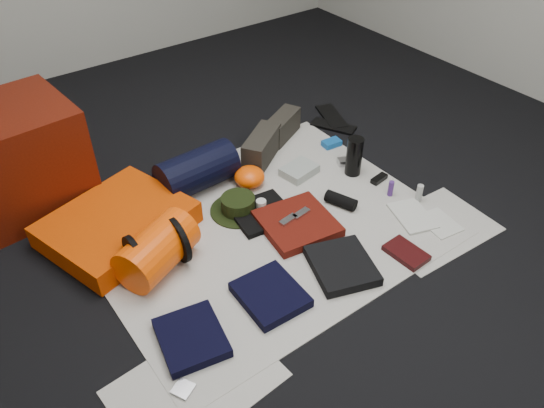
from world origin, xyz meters
TOP-DOWN VIEW (x-y plane):
  - floor at (0.00, 0.00)m, footprint 4.50×4.50m
  - newspaper_mat at (0.00, 0.00)m, footprint 1.60×1.30m
  - newspaper_sheet_front_left at (-0.70, -0.55)m, footprint 0.61×0.44m
  - newspaper_sheet_front_right at (0.65, -0.50)m, footprint 0.60×0.43m
  - red_cabinet at (-0.87, 0.87)m, footprint 0.67×0.57m
  - sleeping_pad at (-0.59, 0.37)m, footprint 0.74×0.67m
  - stuff_sack at (-0.53, 0.05)m, footprint 0.41×0.34m
  - sack_strap_left at (-0.63, 0.05)m, footprint 0.02×0.22m
  - sack_strap_right at (-0.43, 0.05)m, footprint 0.03×0.22m
  - navy_duffel at (-0.10, 0.46)m, footprint 0.42×0.23m
  - boonie_brim at (-0.04, 0.17)m, footprint 0.32×0.32m
  - boonie_crown at (-0.04, 0.17)m, footprint 0.17×0.17m
  - hiking_boot_left at (0.33, 0.48)m, footprint 0.33×0.28m
  - hiking_boot_right at (0.57, 0.60)m, footprint 0.30×0.22m
  - flip_flop_left at (0.90, 0.50)m, footprint 0.22×0.29m
  - flip_flop_right at (0.97, 0.60)m, footprint 0.21×0.33m
  - trousers_navy_a at (-0.62, -0.38)m, footprint 0.29×0.31m
  - trousers_navy_b at (-0.25, -0.39)m, footprint 0.25×0.29m
  - trousers_charcoal at (0.11, -0.44)m, footprint 0.34×0.36m
  - black_tshirt at (0.04, 0.07)m, footprint 0.31×0.29m
  - red_shirt at (0.12, -0.10)m, footprint 0.38×0.38m
  - orange_stuff_sack at (0.13, 0.31)m, footprint 0.19×0.19m
  - first_aid_pouch at (0.41, 0.24)m, footprint 0.21×0.17m
  - water_bottle at (0.65, 0.07)m, footprint 0.11×0.11m
  - speaker at (0.40, -0.10)m, footprint 0.12×0.17m
  - compact_camera at (0.68, 0.15)m, footprint 0.10×0.08m
  - cyan_case at (0.74, 0.35)m, footprint 0.11×0.08m
  - toiletry_purple at (0.67, -0.19)m, footprint 0.04×0.04m
  - toiletry_clear at (0.75, -0.31)m, footprint 0.04×0.04m
  - paperback_book at (0.40, -0.55)m, footprint 0.13×0.19m
  - map_booklet at (0.63, -0.38)m, footprint 0.23×0.28m
  - map_printout at (0.70, -0.50)m, footprint 0.18×0.21m
  - sunglasses at (0.71, -0.07)m, footprint 0.11×0.06m
  - key_cluster at (-0.75, -0.55)m, footprint 0.09×0.09m
  - tape_roll at (0.06, 0.10)m, footprint 0.05×0.05m
  - energy_bar_a at (0.08, -0.08)m, footprint 0.10×0.05m
  - energy_bar_b at (0.16, -0.08)m, footprint 0.10×0.05m

SIDE VIEW (x-z plane):
  - floor at x=0.00m, z-range -0.02..0.00m
  - newspaper_sheet_front_left at x=-0.70m, z-range 0.00..0.00m
  - newspaper_sheet_front_right at x=0.65m, z-range 0.00..0.00m
  - newspaper_mat at x=0.00m, z-range 0.00..0.01m
  - flip_flop_left at x=0.90m, z-range 0.00..0.02m
  - flip_flop_right at x=0.97m, z-range 0.00..0.02m
  - map_printout at x=0.70m, z-range 0.01..0.01m
  - boonie_brim at x=-0.04m, z-range 0.01..0.01m
  - key_cluster at x=-0.75m, z-range 0.01..0.02m
  - map_booklet at x=0.63m, z-range 0.01..0.02m
  - sunglasses at x=0.71m, z-range 0.01..0.03m
  - paperback_book at x=0.40m, z-range 0.01..0.03m
  - black_tshirt at x=0.04m, z-range 0.01..0.03m
  - cyan_case at x=0.74m, z-range 0.01..0.04m
  - compact_camera at x=0.68m, z-range 0.01..0.04m
  - trousers_navy_a at x=-0.62m, z-range 0.01..0.05m
  - trousers_navy_b at x=-0.25m, z-range 0.01..0.05m
  - red_shirt at x=0.12m, z-range 0.01..0.05m
  - trousers_charcoal at x=0.11m, z-range 0.01..0.05m
  - first_aid_pouch at x=0.41m, z-range 0.01..0.05m
  - speaker at x=0.40m, z-range 0.01..0.07m
  - toiletry_purple at x=0.67m, z-range 0.01..0.09m
  - boonie_crown at x=-0.04m, z-range 0.01..0.09m
  - tape_roll at x=0.06m, z-range 0.03..0.07m
  - toiletry_clear at x=0.75m, z-range 0.01..0.10m
  - energy_bar_a at x=0.08m, z-range 0.05..0.06m
  - energy_bar_b at x=0.16m, z-range 0.05..0.06m
  - orange_stuff_sack at x=0.13m, z-range 0.01..0.11m
  - sleeping_pad at x=-0.59m, z-range 0.01..0.12m
  - hiking_boot_right at x=0.57m, z-range 0.01..0.15m
  - hiking_boot_left at x=0.33m, z-range 0.01..0.17m
  - stuff_sack at x=-0.53m, z-range 0.01..0.22m
  - navy_duffel at x=-0.10m, z-range 0.01..0.22m
  - sack_strap_left at x=-0.63m, z-range 0.01..0.22m
  - sack_strap_right at x=-0.43m, z-range 0.01..0.22m
  - water_bottle at x=0.65m, z-range 0.01..0.22m
  - red_cabinet at x=-0.87m, z-range 0.00..0.52m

